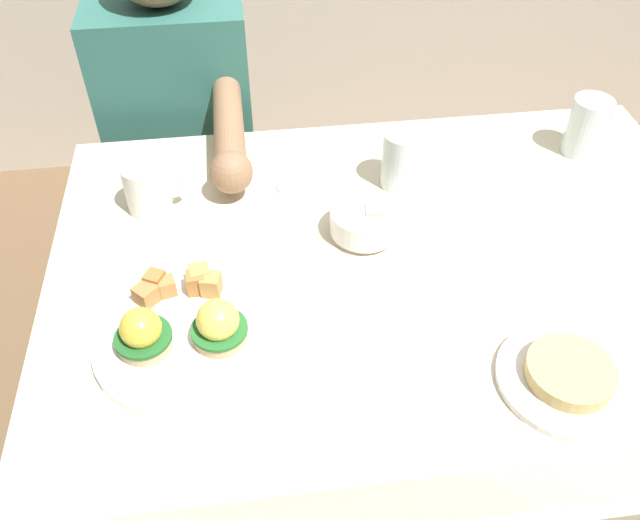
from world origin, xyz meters
TOP-DOWN VIEW (x-y plane):
  - ground_plane at (0.00, 0.00)m, footprint 6.00×6.00m
  - dining_table at (0.00, 0.00)m, footprint 1.20×0.90m
  - eggs_benedict_plate at (-0.37, -0.11)m, footprint 0.27×0.27m
  - fruit_bowl at (-0.06, 0.09)m, footprint 0.12×0.12m
  - coffee_mug at (-0.43, 0.22)m, footprint 0.11×0.08m
  - fork at (-0.13, 0.26)m, footprint 0.15×0.07m
  - water_glass_near at (0.43, 0.29)m, footprint 0.08×0.08m
  - water_glass_far at (0.04, 0.23)m, footprint 0.08×0.08m
  - side_plate at (0.17, -0.25)m, footprint 0.20×0.20m
  - diner_person at (-0.40, 0.60)m, footprint 0.34×0.54m

SIDE VIEW (x-z plane):
  - ground_plane at x=0.00m, z-range 0.00..0.00m
  - dining_table at x=0.00m, z-range 0.26..1.00m
  - diner_person at x=-0.40m, z-range 0.08..1.22m
  - fork at x=-0.13m, z-range 0.74..0.74m
  - side_plate at x=0.17m, z-range 0.74..0.77m
  - eggs_benedict_plate at x=-0.37m, z-range 0.72..0.81m
  - fruit_bowl at x=-0.06m, z-range 0.74..0.80m
  - water_glass_far at x=0.04m, z-range 0.73..0.85m
  - coffee_mug at x=-0.43m, z-range 0.74..0.84m
  - water_glass_near at x=0.43m, z-range 0.73..0.85m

